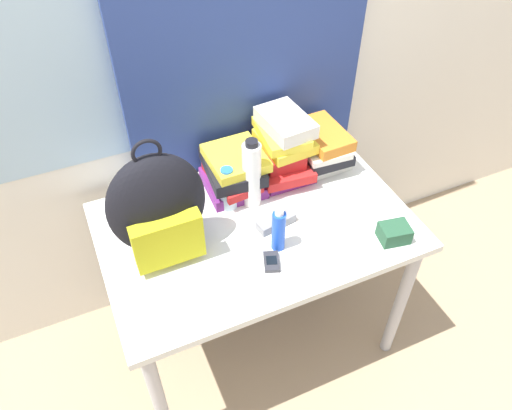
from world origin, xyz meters
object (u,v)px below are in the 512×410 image
book_stack_right (321,147)px  water_bottle (228,189)px  book_stack_left (233,171)px  sunscreen_bottle (279,230)px  sports_bottle (252,174)px  camera_pouch (394,233)px  cell_phone (272,262)px  sunglasses_case (276,222)px  book_stack_center (282,148)px  backpack (158,208)px

book_stack_right → water_bottle: bearing=-169.2°
book_stack_left → water_bottle: water_bottle is taller
water_bottle → sunscreen_bottle: sunscreen_bottle is taller
sports_bottle → camera_pouch: bearing=-44.6°
cell_phone → sunglasses_case: sunglasses_case is taller
book_stack_center → sports_bottle: size_ratio=0.96×
water_bottle → camera_pouch: size_ratio=1.54×
water_bottle → backpack: bearing=-159.0°
book_stack_left → cell_phone: book_stack_left is taller
water_bottle → sunglasses_case: (0.12, -0.17, -0.07)m
book_stack_left → book_stack_center: (0.22, 0.00, 0.04)m
sports_bottle → cell_phone: bearing=-101.2°
book_stack_left → water_bottle: (-0.06, -0.09, -0.00)m
cell_phone → sunglasses_case: bearing=59.8°
backpack → cell_phone: bearing=-34.8°
book_stack_right → cell_phone: (-0.42, -0.42, -0.08)m
camera_pouch → backpack: bearing=158.9°
book_stack_center → sunscreen_bottle: (-0.19, -0.36, -0.04)m
book_stack_center → cell_phone: bearing=-120.0°
backpack → camera_pouch: bearing=-21.1°
backpack → book_stack_left: backpack is taller
sports_bottle → camera_pouch: sports_bottle is taller
sunscreen_bottle → cell_phone: (-0.05, -0.06, -0.08)m
sunscreen_bottle → sunglasses_case: 0.13m
book_stack_left → book_stack_center: bearing=1.1°
book_stack_right → sports_bottle: 0.38m
backpack → sports_bottle: backpack is taller
book_stack_left → book_stack_center: book_stack_center is taller
book_stack_right → water_bottle: size_ratio=1.53×
book_stack_center → book_stack_right: size_ratio=1.02×
sunscreen_bottle → cell_phone: 0.11m
book_stack_right → sunglasses_case: 0.42m
sunglasses_case → camera_pouch: bearing=-33.3°
camera_pouch → book_stack_right: bearing=93.9°
backpack → book_stack_center: size_ratio=1.66×
sports_bottle → sunscreen_bottle: (-0.01, -0.25, -0.05)m
backpack → book_stack_center: backpack is taller
sports_bottle → camera_pouch: size_ratio=2.51×
book_stack_right → sunglasses_case: bearing=-141.9°
backpack → cell_phone: (0.32, -0.22, -0.19)m
camera_pouch → sports_bottle: bearing=135.4°
sunscreen_bottle → water_bottle: bearing=107.1°
sunglasses_case → book_stack_right: bearing=38.1°
sports_bottle → sunscreen_bottle: bearing=-91.9°
water_bottle → sunscreen_bottle: 0.28m
book_stack_right → sunscreen_bottle: 0.51m
backpack → water_bottle: backpack is taller
cell_phone → camera_pouch: size_ratio=0.84×
backpack → book_stack_center: 0.60m
book_stack_left → sunscreen_bottle: bearing=-85.6°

